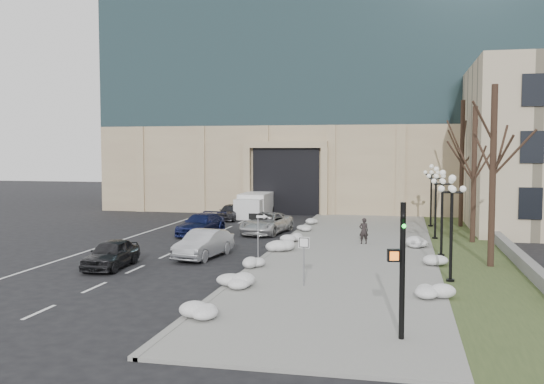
{
  "coord_description": "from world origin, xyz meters",
  "views": [
    {
      "loc": [
        6.21,
        -21.12,
        5.83
      ],
      "look_at": [
        -0.85,
        11.49,
        3.5
      ],
      "focal_mm": 40.0,
      "sensor_mm": 36.0,
      "label": 1
    }
  ],
  "objects_px": {
    "pedestrian": "(364,231)",
    "one_way_sign": "(261,223)",
    "traffic_signal": "(401,273)",
    "lamppost_c": "(436,193)",
    "car_c": "(201,224)",
    "lamppost_a": "(452,214)",
    "keep_sign": "(304,251)",
    "lamppost_b": "(442,201)",
    "car_b": "(204,244)",
    "box_truck": "(255,206)",
    "car_d": "(266,223)",
    "car_e": "(231,212)",
    "lamppost_d": "(431,187)",
    "car_a": "(111,254)"
  },
  "relations": [
    {
      "from": "car_e",
      "to": "box_truck",
      "type": "relative_size",
      "value": 0.61
    },
    {
      "from": "car_d",
      "to": "lamppost_c",
      "type": "bearing_deg",
      "value": 5.75
    },
    {
      "from": "car_c",
      "to": "lamppost_c",
      "type": "height_order",
      "value": "lamppost_c"
    },
    {
      "from": "lamppost_a",
      "to": "lamppost_c",
      "type": "relative_size",
      "value": 1.0
    },
    {
      "from": "car_a",
      "to": "car_e",
      "type": "distance_m",
      "value": 20.88
    },
    {
      "from": "traffic_signal",
      "to": "lamppost_d",
      "type": "bearing_deg",
      "value": 74.84
    },
    {
      "from": "car_b",
      "to": "lamppost_c",
      "type": "relative_size",
      "value": 0.96
    },
    {
      "from": "pedestrian",
      "to": "car_e",
      "type": "bearing_deg",
      "value": -64.85
    },
    {
      "from": "car_a",
      "to": "keep_sign",
      "type": "relative_size",
      "value": 1.9
    },
    {
      "from": "car_b",
      "to": "pedestrian",
      "type": "bearing_deg",
      "value": 44.85
    },
    {
      "from": "car_b",
      "to": "lamppost_a",
      "type": "relative_size",
      "value": 0.96
    },
    {
      "from": "one_way_sign",
      "to": "lamppost_d",
      "type": "relative_size",
      "value": 0.55
    },
    {
      "from": "car_e",
      "to": "traffic_signal",
      "type": "height_order",
      "value": "traffic_signal"
    },
    {
      "from": "car_a",
      "to": "car_b",
      "type": "relative_size",
      "value": 0.91
    },
    {
      "from": "car_b",
      "to": "box_truck",
      "type": "relative_size",
      "value": 0.69
    },
    {
      "from": "car_c",
      "to": "lamppost_a",
      "type": "height_order",
      "value": "lamppost_a"
    },
    {
      "from": "car_a",
      "to": "lamppost_d",
      "type": "xyz_separation_m",
      "value": [
        16.1,
        19.42,
        2.36
      ]
    },
    {
      "from": "car_a",
      "to": "one_way_sign",
      "type": "height_order",
      "value": "one_way_sign"
    },
    {
      "from": "pedestrian",
      "to": "one_way_sign",
      "type": "bearing_deg",
      "value": 36.69
    },
    {
      "from": "one_way_sign",
      "to": "lamppost_c",
      "type": "relative_size",
      "value": 0.55
    },
    {
      "from": "keep_sign",
      "to": "lamppost_b",
      "type": "relative_size",
      "value": 0.46
    },
    {
      "from": "pedestrian",
      "to": "box_truck",
      "type": "relative_size",
      "value": 0.24
    },
    {
      "from": "car_d",
      "to": "pedestrian",
      "type": "height_order",
      "value": "pedestrian"
    },
    {
      "from": "traffic_signal",
      "to": "lamppost_c",
      "type": "height_order",
      "value": "lamppost_c"
    },
    {
      "from": "pedestrian",
      "to": "lamppost_d",
      "type": "distance_m",
      "value": 10.92
    },
    {
      "from": "pedestrian",
      "to": "traffic_signal",
      "type": "relative_size",
      "value": 0.37
    },
    {
      "from": "pedestrian",
      "to": "lamppost_d",
      "type": "xyz_separation_m",
      "value": [
        4.37,
        9.77,
        2.16
      ]
    },
    {
      "from": "pedestrian",
      "to": "traffic_signal",
      "type": "xyz_separation_m",
      "value": [
        2.26,
        -18.47,
        1.21
      ]
    },
    {
      "from": "traffic_signal",
      "to": "lamppost_c",
      "type": "distance_m",
      "value": 21.87
    },
    {
      "from": "box_truck",
      "to": "lamppost_c",
      "type": "xyz_separation_m",
      "value": [
        14.52,
        -10.5,
        2.06
      ]
    },
    {
      "from": "lamppost_a",
      "to": "pedestrian",
      "type": "bearing_deg",
      "value": 114.18
    },
    {
      "from": "lamppost_c",
      "to": "pedestrian",
      "type": "bearing_deg",
      "value": -143.15
    },
    {
      "from": "pedestrian",
      "to": "lamppost_b",
      "type": "relative_size",
      "value": 0.33
    },
    {
      "from": "car_b",
      "to": "box_truck",
      "type": "height_order",
      "value": "box_truck"
    },
    {
      "from": "car_c",
      "to": "pedestrian",
      "type": "xyz_separation_m",
      "value": [
        11.21,
        -2.44,
        0.19
      ]
    },
    {
      "from": "keep_sign",
      "to": "lamppost_c",
      "type": "relative_size",
      "value": 0.46
    },
    {
      "from": "car_a",
      "to": "lamppost_c",
      "type": "xyz_separation_m",
      "value": [
        16.1,
        12.92,
        2.36
      ]
    },
    {
      "from": "keep_sign",
      "to": "lamppost_c",
      "type": "bearing_deg",
      "value": 71.71
    },
    {
      "from": "car_c",
      "to": "one_way_sign",
      "type": "xyz_separation_m",
      "value": [
        6.54,
        -9.8,
        1.45
      ]
    },
    {
      "from": "lamppost_c",
      "to": "lamppost_a",
      "type": "bearing_deg",
      "value": -90.0
    },
    {
      "from": "car_a",
      "to": "car_d",
      "type": "height_order",
      "value": "car_d"
    },
    {
      "from": "box_truck",
      "to": "car_e",
      "type": "bearing_deg",
      "value": -121.68
    },
    {
      "from": "car_c",
      "to": "one_way_sign",
      "type": "bearing_deg",
      "value": -50.21
    },
    {
      "from": "lamppost_a",
      "to": "car_b",
      "type": "bearing_deg",
      "value": 163.51
    },
    {
      "from": "lamppost_b",
      "to": "car_b",
      "type": "bearing_deg",
      "value": -167.48
    },
    {
      "from": "pedestrian",
      "to": "one_way_sign",
      "type": "distance_m",
      "value": 8.81
    },
    {
      "from": "car_e",
      "to": "lamppost_a",
      "type": "relative_size",
      "value": 0.84
    },
    {
      "from": "car_e",
      "to": "lamppost_c",
      "type": "bearing_deg",
      "value": -24.87
    },
    {
      "from": "one_way_sign",
      "to": "car_a",
      "type": "bearing_deg",
      "value": -169.66
    },
    {
      "from": "lamppost_d",
      "to": "lamppost_c",
      "type": "bearing_deg",
      "value": -90.0
    }
  ]
}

